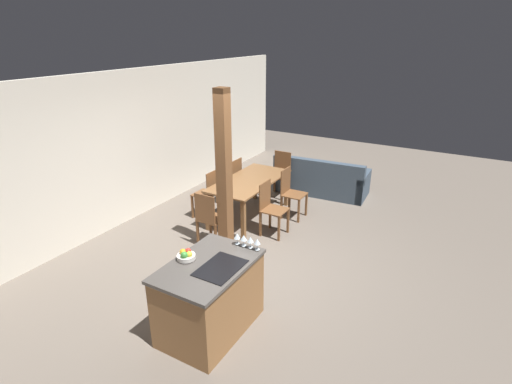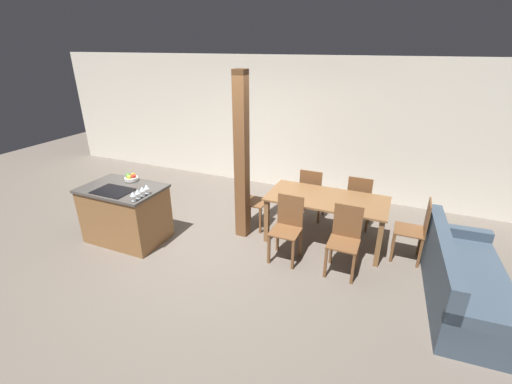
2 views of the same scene
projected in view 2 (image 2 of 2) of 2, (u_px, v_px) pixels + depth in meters
ground_plane at (215, 247)px, 5.30m from camera, size 16.00×16.00×0.00m
wall_back at (279, 124)px, 7.10m from camera, size 11.20×0.08×2.70m
kitchen_island at (126, 213)px, 5.35m from camera, size 1.22×0.81×0.90m
fruit_bowl at (131, 178)px, 5.40m from camera, size 0.21×0.21×0.12m
wine_glass_near at (133, 194)px, 4.66m from camera, size 0.08×0.08×0.14m
wine_glass_middle at (137, 192)px, 4.74m from camera, size 0.08×0.08×0.14m
wine_glass_far at (142, 189)px, 4.82m from camera, size 0.08×0.08×0.14m
wine_glass_end at (146, 187)px, 4.90m from camera, size 0.08×0.08×0.14m
dining_table at (327, 204)px, 5.21m from camera, size 1.79×0.87×0.75m
dining_chair_near_left at (287, 227)px, 4.86m from camera, size 0.40×0.40×0.94m
dining_chair_near_right at (345, 239)px, 4.57m from camera, size 0.40×0.40×0.94m
dining_chair_far_left at (311, 193)px, 5.97m from camera, size 0.40×0.40×0.94m
dining_chair_far_right at (359, 201)px, 5.67m from camera, size 0.40×0.40×0.94m
dining_chair_head_end at (251, 199)px, 5.73m from camera, size 0.40×0.40×0.94m
dining_chair_foot_end at (415, 229)px, 4.80m from camera, size 0.40×0.40×0.94m
couch at (463, 282)px, 4.08m from camera, size 0.96×2.01×0.82m
timber_post at (242, 159)px, 5.15m from camera, size 0.18×0.18×2.58m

